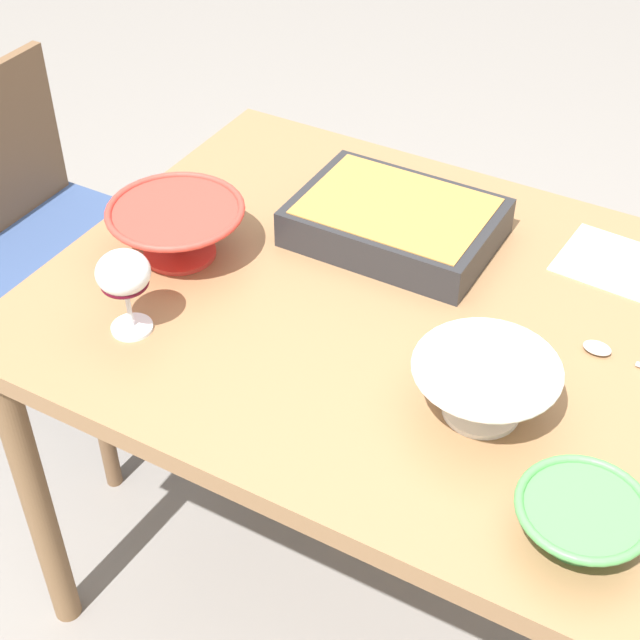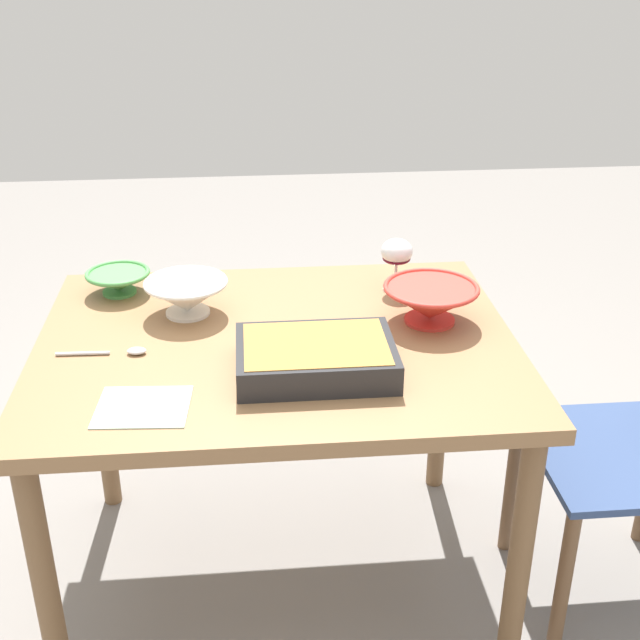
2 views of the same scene
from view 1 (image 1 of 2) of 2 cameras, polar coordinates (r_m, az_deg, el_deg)
ground_plane at (r=2.11m, az=3.35°, el=-14.83°), size 8.00×8.00×0.00m
dining_table at (r=1.62m, az=4.23°, el=-1.34°), size 1.13×0.89×0.74m
chair at (r=2.26m, az=-15.92°, el=4.70°), size 0.44×0.44×0.83m
wine_glass at (r=1.48m, az=-11.54°, el=2.49°), size 0.08×0.08×0.14m
casserole_dish at (r=1.69m, az=4.50°, el=5.92°), size 0.34×0.25×0.07m
mixing_bowl at (r=1.36m, az=9.72°, el=-3.88°), size 0.21×0.21×0.09m
small_bowl at (r=1.65m, az=-8.46°, el=5.38°), size 0.23×0.23×0.10m
serving_bowl at (r=1.25m, az=15.21°, el=-11.29°), size 0.17×0.17×0.06m
serving_spoon at (r=1.52m, az=17.37°, el=-2.09°), size 0.21×0.03×0.01m
napkin at (r=1.72m, az=17.17°, el=3.22°), size 0.20×0.17×0.00m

